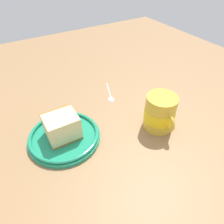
# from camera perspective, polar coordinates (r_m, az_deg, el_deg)

# --- Properties ---
(ground_plane) EXTENTS (1.54, 1.54, 0.04)m
(ground_plane) POSITION_cam_1_polar(r_m,az_deg,el_deg) (0.61, -2.81, -4.09)
(ground_plane) COLOR #936D47
(small_plate) EXTENTS (0.19, 0.19, 0.02)m
(small_plate) POSITION_cam_1_polar(r_m,az_deg,el_deg) (0.56, -13.09, -6.61)
(small_plate) COLOR #1E8C66
(small_plate) RESTS_ON ground_plane
(cake_slice) EXTENTS (0.08, 0.07, 0.07)m
(cake_slice) POSITION_cam_1_polar(r_m,az_deg,el_deg) (0.54, -13.73, -3.90)
(cake_slice) COLOR #9E662D
(cake_slice) RESTS_ON small_plate
(tea_mug) EXTENTS (0.08, 0.11, 0.10)m
(tea_mug) POSITION_cam_1_polar(r_m,az_deg,el_deg) (0.57, 13.15, -0.17)
(tea_mug) COLOR gold
(tea_mug) RESTS_ON ground_plane
(teaspoon) EXTENTS (0.05, 0.11, 0.01)m
(teaspoon) POSITION_cam_1_polar(r_m,az_deg,el_deg) (0.69, -0.49, 4.57)
(teaspoon) COLOR silver
(teaspoon) RESTS_ON ground_plane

